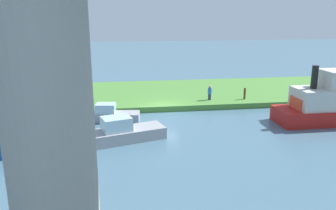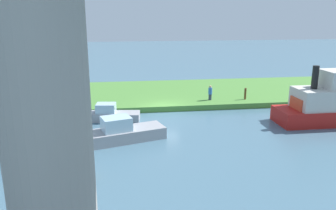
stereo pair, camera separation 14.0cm
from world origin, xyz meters
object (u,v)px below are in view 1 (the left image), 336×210
at_px(bridge_pylon, 48,118).
at_px(motorboat_white, 124,132).
at_px(pontoon_yellow, 111,114).
at_px(marker_buoy, 90,174).
at_px(mooring_post, 245,94).
at_px(riverboat_paddlewheel, 38,127).
at_px(person_on_bank, 210,93).

distance_m(bridge_pylon, motorboat_white, 13.19).
height_order(pontoon_yellow, marker_buoy, pontoon_yellow).
height_order(bridge_pylon, mooring_post, bridge_pylon).
bearing_deg(marker_buoy, motorboat_white, -110.10).
xyz_separation_m(bridge_pylon, mooring_post, (-13.79, -20.08, -4.37)).
bearing_deg(mooring_post, pontoon_yellow, 14.98).
relative_size(riverboat_paddlewheel, marker_buoy, 8.10).
bearing_deg(marker_buoy, pontoon_yellow, -95.60).
distance_m(bridge_pylon, pontoon_yellow, 17.50).
bearing_deg(bridge_pylon, riverboat_paddlewheel, -75.15).
bearing_deg(marker_buoy, mooring_post, -135.36).
distance_m(person_on_bank, marker_buoy, 16.87).
distance_m(bridge_pylon, person_on_bank, 23.22).
bearing_deg(mooring_post, riverboat_paddlewheel, 17.88).
xyz_separation_m(person_on_bank, pontoon_yellow, (9.11, 3.56, -0.70)).
height_order(bridge_pylon, pontoon_yellow, bridge_pylon).
relative_size(person_on_bank, marker_buoy, 2.78).
xyz_separation_m(bridge_pylon, pontoon_yellow, (-1.33, -16.75, -4.91)).
bearing_deg(marker_buoy, riverboat_paddlewheel, -61.17).
xyz_separation_m(mooring_post, riverboat_paddlewheel, (17.61, 5.68, -0.56)).
distance_m(mooring_post, marker_buoy, 18.90).
distance_m(bridge_pylon, riverboat_paddlewheel, 15.69).
bearing_deg(mooring_post, motorboat_white, 34.83).
xyz_separation_m(mooring_post, marker_buoy, (13.44, 13.27, -0.79)).
distance_m(person_on_bank, motorboat_white, 11.61).
bearing_deg(bridge_pylon, motorboat_white, -100.70).
bearing_deg(bridge_pylon, marker_buoy, -93.00).
bearing_deg(pontoon_yellow, person_on_bank, -158.64).
bearing_deg(riverboat_paddlewheel, mooring_post, -162.12).
relative_size(motorboat_white, marker_buoy, 10.97).
distance_m(riverboat_paddlewheel, marker_buoy, 8.66).
xyz_separation_m(bridge_pylon, person_on_bank, (-10.44, -20.31, -4.21)).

